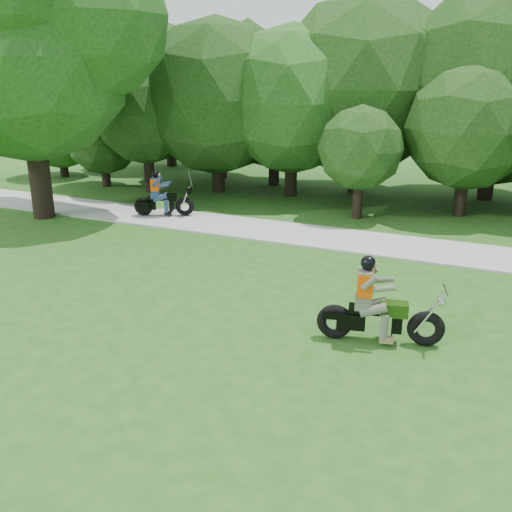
% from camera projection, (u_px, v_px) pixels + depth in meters
% --- Properties ---
extents(ground, '(100.00, 100.00, 0.00)m').
position_uv_depth(ground, '(242.00, 374.00, 9.18)').
color(ground, '#254F16').
rests_on(ground, ground).
extents(walkway, '(60.00, 2.20, 0.06)m').
position_uv_depth(walkway, '(366.00, 243.00, 16.07)').
color(walkway, '#A9A9A3').
rests_on(walkway, ground).
extents(tree_line, '(40.40, 11.74, 7.88)m').
position_uv_depth(tree_line, '(451.00, 100.00, 20.13)').
color(tree_line, black).
rests_on(tree_line, ground).
extents(big_tree_west, '(8.64, 6.56, 9.96)m').
position_uv_depth(big_tree_west, '(31.00, 32.00, 17.48)').
color(big_tree_west, black).
rests_on(big_tree_west, ground).
extents(chopper_motorcycle, '(2.24, 0.91, 1.62)m').
position_uv_depth(chopper_motorcycle, '(374.00, 311.00, 10.12)').
color(chopper_motorcycle, black).
rests_on(chopper_motorcycle, ground).
extents(touring_motorcycle, '(1.88, 1.19, 1.52)m').
position_uv_depth(touring_motorcycle, '(160.00, 199.00, 18.75)').
color(touring_motorcycle, black).
rests_on(touring_motorcycle, walkway).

